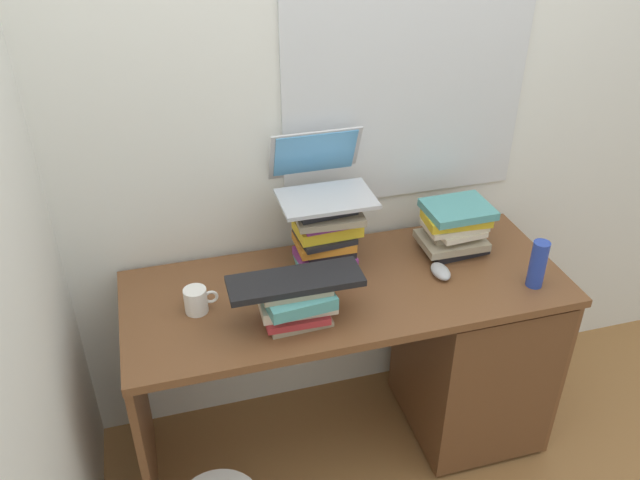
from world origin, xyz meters
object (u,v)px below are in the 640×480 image
Objects in this scene: book_stack_tall at (326,234)px; mug at (197,301)px; laptop at (321,179)px; water_bottle at (538,264)px; desk at (445,347)px; book_stack_side at (455,228)px; keyboard at (295,281)px; book_stack_keyboard_riser at (297,301)px; computer_mouse at (441,271)px.

book_stack_tall is 2.40× the size of mug.
laptop is 1.85× the size of water_bottle.
laptop is at bearing 22.69° from mug.
book_stack_tall reaches higher than desk.
keyboard is at bearing -160.20° from book_stack_side.
laptop is at bearing 150.73° from water_bottle.
book_stack_keyboard_riser is 0.70m from book_stack_side.
desk is at bearing 10.43° from keyboard.
water_bottle is (0.29, -0.14, 0.07)m from computer_mouse.
computer_mouse is 0.93× the size of mug.
book_stack_side is 2.41× the size of computer_mouse.
computer_mouse is (0.37, -0.17, -0.12)m from book_stack_tall.
desk is at bearing -27.06° from laptop.
mug is at bearing -173.55° from book_stack_side.
mug is 0.64× the size of water_bottle.
book_stack_tall is at bearing 57.04° from keyboard.
book_stack_side is (0.05, 0.13, 0.45)m from desk.
book_stack_side is (0.66, 0.24, 0.02)m from book_stack_keyboard_riser.
mug is 1.15m from water_bottle.
book_stack_tall reaches higher than keyboard.
desk is 6.09× the size of book_stack_side.
desk is at bearing -1.38° from mug.
book_stack_side is 0.54m from laptop.
book_stack_keyboard_riser is at bearing -169.69° from desk.
keyboard is at bearing -123.43° from book_stack_tall.
water_bottle is (0.83, -0.04, -0.07)m from keyboard.
book_stack_keyboard_riser is 2.17× the size of mug.
laptop is 3.08× the size of computer_mouse.
book_stack_side is 0.97m from mug.
book_stack_side reaches higher than mug.
book_stack_keyboard_riser is at bearing -159.89° from book_stack_side.
book_stack_tall is 0.19m from laptop.
book_stack_keyboard_riser is at bearing -117.85° from laptop.
laptop is (-0.48, 0.09, 0.22)m from book_stack_side.
laptop is 0.41m from keyboard.
book_stack_keyboard_riser is at bearing -122.83° from book_stack_tall.
book_stack_side reaches higher than keyboard.
water_bottle is (0.17, -0.28, -0.01)m from book_stack_side.
mug reaches higher than desk.
keyboard reaches higher than mug.
desk is at bearing 10.31° from book_stack_keyboard_riser.
book_stack_keyboard_riser is (-0.17, -0.27, -0.06)m from book_stack_tall.
laptop is at bearing 62.14° from keyboard.
computer_mouse is at bearing -172.35° from desk.
laptop reaches higher than book_stack_side.
water_bottle reaches higher than book_stack_keyboard_riser.
book_stack_keyboard_riser reaches higher than mug.
book_stack_tall is at bearing -92.04° from laptop.
book_stack_tall is 1.54× the size of water_bottle.
book_stack_tall is 0.32m from book_stack_keyboard_riser.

